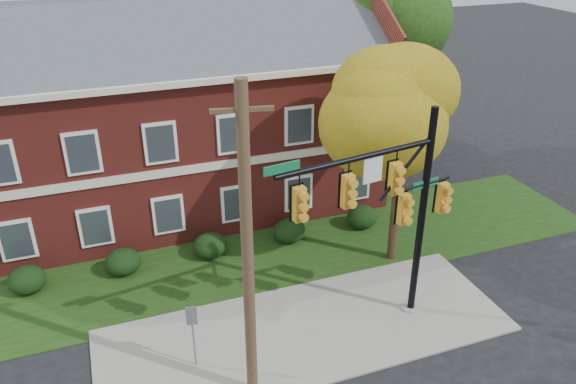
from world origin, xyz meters
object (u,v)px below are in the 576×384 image
object	(u,v)px
apartment_building	(178,105)
utility_pole	(248,255)
hedge_left	(123,262)
hedge_center	(210,246)
traffic_signal	(391,203)
sign_post	(193,327)
tree_right_rear	(392,16)
tree_near_right	(413,104)
hedge_right	(289,231)
hedge_far_left	(27,280)
hedge_far_right	(362,217)

from	to	relation	value
apartment_building	utility_pole	xyz separation A→B (m)	(-0.50, -12.90, -0.13)
apartment_building	hedge_left	xyz separation A→B (m)	(-3.50, -5.25, -4.46)
hedge_center	traffic_signal	xyz separation A→B (m)	(4.59, -6.19, 4.23)
utility_pole	sign_post	world-z (taller)	utility_pole
tree_right_rear	utility_pole	xyz separation A→B (m)	(-11.81, -13.76, -3.26)
apartment_building	tree_near_right	distance (m)	10.97
hedge_left	hedge_center	distance (m)	3.50
hedge_right	traffic_signal	size ratio (longest dim) A/B	0.18
traffic_signal	tree_right_rear	bearing A→B (deg)	52.05
apartment_building	hedge_center	world-z (taller)	apartment_building
hedge_right	sign_post	distance (m)	8.16
tree_near_right	hedge_center	bearing A→B (deg)	158.58
tree_right_rear	hedge_left	bearing A→B (deg)	-157.58
tree_near_right	tree_right_rear	xyz separation A→B (m)	(4.09, 8.95, 1.45)
hedge_center	traffic_signal	world-z (taller)	traffic_signal
hedge_left	utility_pole	world-z (taller)	utility_pole
hedge_far_left	tree_right_rear	xyz separation A→B (m)	(18.31, 6.11, 7.60)
utility_pole	hedge_far_right	bearing A→B (deg)	55.48
hedge_far_right	utility_pole	size ratio (longest dim) A/B	0.15
hedge_far_left	tree_right_rear	bearing A→B (deg)	18.45
hedge_left	hedge_right	xyz separation A→B (m)	(7.00, 0.00, 0.00)
hedge_far_right	sign_post	world-z (taller)	sign_post
apartment_building	hedge_far_right	distance (m)	9.82
apartment_building	traffic_signal	distance (m)	12.33
hedge_left	hedge_far_left	bearing A→B (deg)	180.00
traffic_signal	sign_post	bearing A→B (deg)	169.44
tree_near_right	traffic_signal	distance (m)	4.67
apartment_building	hedge_right	bearing A→B (deg)	-56.33
hedge_left	hedge_center	size ratio (longest dim) A/B	1.00
hedge_right	apartment_building	bearing A→B (deg)	123.67
hedge_left	tree_near_right	bearing A→B (deg)	-14.81
hedge_left	traffic_signal	distance (m)	11.03
hedge_center	tree_right_rear	bearing A→B (deg)	28.37
hedge_center	tree_near_right	size ratio (longest dim) A/B	0.16
hedge_far_left	utility_pole	size ratio (longest dim) A/B	0.15
hedge_right	tree_near_right	xyz separation A→B (m)	(3.72, -2.83, 6.14)
hedge_left	hedge_right	world-z (taller)	same
hedge_far_left	hedge_left	world-z (taller)	same
utility_pole	sign_post	bearing A→B (deg)	140.58
hedge_far_right	traffic_signal	world-z (taller)	traffic_signal
hedge_right	utility_pole	size ratio (longest dim) A/B	0.15
tree_near_right	tree_right_rear	world-z (taller)	tree_right_rear
hedge_left	hedge_right	bearing A→B (deg)	0.00
apartment_building	hedge_far_right	size ratio (longest dim) A/B	13.43
tree_right_rear	hedge_far_right	bearing A→B (deg)	-125.23
hedge_far_left	traffic_signal	world-z (taller)	traffic_signal
hedge_center	hedge_far_right	bearing A→B (deg)	0.00
apartment_building	utility_pole	distance (m)	12.91
tree_right_rear	utility_pole	bearing A→B (deg)	-130.66
tree_near_right	traffic_signal	world-z (taller)	tree_near_right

